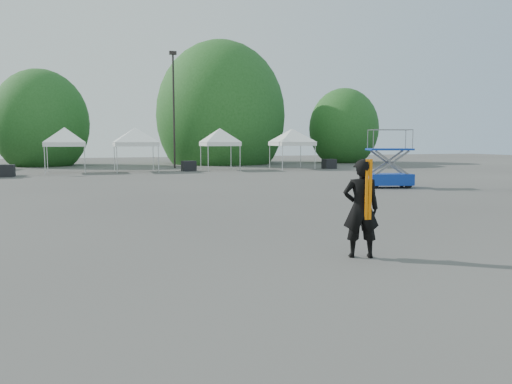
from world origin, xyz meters
name	(u,v)px	position (x,y,z in m)	size (l,w,h in m)	color
ground	(283,244)	(0.00, 0.00, 0.00)	(120.00, 120.00, 0.00)	#474442
light_pole_east	(174,103)	(3.00, 32.00, 5.52)	(0.60, 0.25, 9.80)	black
tree_mid_w	(41,123)	(-8.00, 40.00, 3.93)	(4.16, 4.16, 6.33)	#382314
tree_mid_e	(221,116)	(9.00, 39.00, 4.84)	(5.12, 5.12, 7.79)	#382314
tree_far_e	(344,128)	(22.00, 37.00, 3.63)	(3.84, 3.84, 5.84)	#382314
tent_d	(64,131)	(-5.62, 28.73, 3.06)	(4.05, 4.05, 3.88)	silver
tent_e	(135,131)	(-0.59, 28.27, 3.06)	(4.51, 4.51, 3.88)	silver
tent_f	(220,132)	(5.92, 27.89, 3.06)	(3.89, 3.89, 3.88)	silver
tent_g	(292,132)	(12.04, 27.67, 3.06)	(4.34, 4.34, 3.88)	silver
man	(361,208)	(1.00, -1.75, 1.02)	(0.86, 0.70, 2.04)	black
scissor_lift	(389,158)	(10.24, 10.99, 1.48)	(2.49, 1.68, 2.93)	#0B2C96
crate_west	(6,171)	(-9.19, 25.45, 0.40)	(1.03, 0.80, 0.80)	black
crate_mid	(189,166)	(3.31, 27.50, 0.40)	(1.02, 0.79, 0.79)	black
crate_east	(329,164)	(15.11, 26.91, 0.40)	(1.03, 0.80, 0.80)	black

